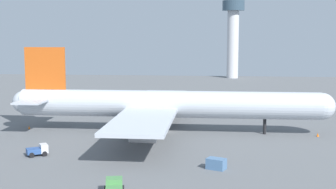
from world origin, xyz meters
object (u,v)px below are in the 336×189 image
at_px(cargo_loader, 114,188).
at_px(cargo_container_fore, 216,164).
at_px(safety_cone_nose, 318,135).
at_px(control_tower, 233,31).
at_px(safety_cone_tail, 29,127).
at_px(cargo_airplane, 166,104).
at_px(pushback_tractor, 38,150).

distance_m(cargo_loader, cargo_container_fore, 19.58).
xyz_separation_m(safety_cone_nose, control_tower, (-13.17, 133.84, 22.66)).
relative_size(cargo_container_fore, control_tower, 0.09).
xyz_separation_m(safety_cone_tail, control_tower, (51.09, 131.98, 22.71)).
height_order(cargo_loader, safety_cone_tail, cargo_loader).
height_order(cargo_airplane, control_tower, control_tower).
relative_size(pushback_tractor, control_tower, 0.11).
bearing_deg(cargo_loader, control_tower, 82.77).
bearing_deg(control_tower, safety_cone_nose, -84.38).
relative_size(cargo_airplane, pushback_tractor, 16.91).
relative_size(safety_cone_nose, safety_cone_tail, 1.15).
bearing_deg(cargo_airplane, cargo_container_fore, -68.24).
distance_m(pushback_tractor, safety_cone_nose, 57.28).
relative_size(cargo_loader, control_tower, 0.15).
relative_size(cargo_container_fore, safety_cone_nose, 4.40).
relative_size(cargo_airplane, control_tower, 1.89).
bearing_deg(pushback_tractor, control_tower, 75.46).
bearing_deg(safety_cone_tail, cargo_container_fore, -33.55).
bearing_deg(cargo_loader, pushback_tractor, 132.80).
height_order(safety_cone_tail, control_tower, control_tower).
bearing_deg(safety_cone_nose, safety_cone_tail, 178.34).
relative_size(cargo_loader, pushback_tractor, 1.31).
bearing_deg(safety_cone_nose, cargo_container_fore, -129.15).
distance_m(cargo_loader, control_tower, 177.04).
xyz_separation_m(cargo_loader, safety_cone_nose, (35.27, 40.43, -0.66)).
xyz_separation_m(pushback_tractor, safety_cone_tail, (-10.94, 22.80, -0.64)).
bearing_deg(pushback_tractor, cargo_container_fore, -9.85).
bearing_deg(cargo_container_fore, pushback_tractor, 170.15).
bearing_deg(cargo_container_fore, safety_cone_tail, 146.45).
xyz_separation_m(cargo_airplane, cargo_loader, (-2.60, -41.83, -5.15)).
distance_m(safety_cone_nose, control_tower, 136.38).
bearing_deg(cargo_loader, safety_cone_tail, 124.43).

